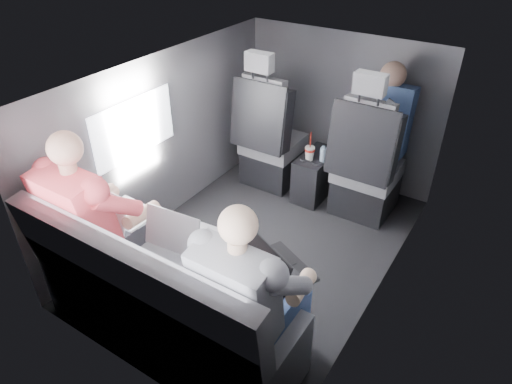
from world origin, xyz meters
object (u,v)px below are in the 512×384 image
Objects in this scene: laptop_black at (275,268)px; center_console at (315,175)px; water_bottle at (323,155)px; laptop_silver at (185,233)px; soda_cup at (310,153)px; rear_bench at (164,307)px; front_seat_right at (365,172)px; passenger_front_right at (385,121)px; front_seat_left at (270,144)px; passenger_rear_left at (99,220)px; passenger_rear_right at (252,295)px; laptop_white at (120,212)px.

center_console is at bearing 108.39° from laptop_black.
water_bottle reaches higher than center_console.
center_console is 1.30× the size of laptop_silver.
rear_bench is at bearing -89.27° from soda_cup.
passenger_front_right is (0.02, 0.26, 0.35)m from front_seat_right.
passenger_rear_left is at bearing -93.12° from front_seat_left.
rear_bench is 2.25m from passenger_front_right.
rear_bench is 1.32× the size of passenger_rear_right.
passenger_rear_left reaches higher than laptop_black.
water_bottle is (-0.36, -0.04, 0.07)m from front_seat_right.
rear_bench is at bearing -103.31° from front_seat_right.
front_seat_right is at bearing 72.89° from laptop_silver.
water_bottle is at bearing 85.16° from laptop_silver.
front_seat_left is at bearing 118.74° from passenger_rear_right.
passenger_front_right is at bearing 74.49° from laptop_silver.
passenger_rear_left is (-0.03, -0.14, 0.01)m from laptop_white.
laptop_black is at bearing 29.91° from rear_bench.
laptop_white is 0.44× the size of passenger_front_right.
soda_cup is at bearing 89.08° from laptop_silver.
front_seat_right is 0.49m from center_console.
front_seat_right is 2.08m from passenger_rear_left.
rear_bench is 1.85m from soda_cup.
front_seat_left is at bearing 103.93° from laptop_silver.
front_seat_right reaches higher than passenger_front_right.
soda_cup is 1.76× the size of water_bottle.
laptop_black is 0.58× the size of passenger_front_right.
center_console is at bearing 138.49° from water_bottle.
passenger_rear_right reaches higher than center_console.
laptop_white is at bearing -92.44° from front_seat_left.
laptop_white is 1.07m from laptop_black.
front_seat_left is 1.69m from laptop_white.
center_console is 0.40× the size of passenger_rear_right.
front_seat_left is 0.44m from soda_cup.
passenger_rear_left is at bearing -106.53° from center_console.
laptop_white is at bearing -175.78° from laptop_black.
front_seat_left is at bearing 121.96° from laptop_black.
front_seat_right reaches higher than rear_bench.
front_seat_right reaches higher than water_bottle.
passenger_rear_left is (-0.63, -1.77, 0.18)m from water_bottle.
passenger_front_right is at bearing 24.78° from center_console.
front_seat_right is at bearing -5.07° from center_console.
rear_bench is at bearing -24.13° from laptop_white.
rear_bench reaches higher than water_bottle.
rear_bench is at bearing -92.63° from water_bottle.
front_seat_right is 1.96m from rear_bench.
passenger_front_right is (0.47, 0.22, 0.55)m from center_console.
passenger_front_right reaches higher than laptop_white.
passenger_front_right reaches higher than water_bottle.
laptop_white reaches higher than water_bottle.
center_console is at bearing -155.22° from passenger_front_right.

